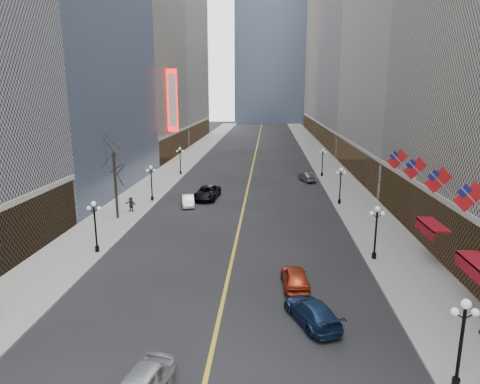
# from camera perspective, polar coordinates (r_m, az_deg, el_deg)

# --- Properties ---
(sidewalk_east) EXTENTS (6.00, 230.00, 0.15)m
(sidewalk_east) POSITION_cam_1_polar(r_m,az_deg,el_deg) (76.09, 12.14, 2.62)
(sidewalk_east) COLOR gray
(sidewalk_east) RESTS_ON ground
(sidewalk_west) EXTENTS (6.00, 230.00, 0.15)m
(sidewalk_west) POSITION_cam_1_polar(r_m,az_deg,el_deg) (77.14, -8.92, 2.90)
(sidewalk_west) COLOR gray
(sidewalk_west) RESTS_ON ground
(lane_line) EXTENTS (0.25, 200.00, 0.02)m
(lane_line) POSITION_cam_1_polar(r_m,az_deg,el_deg) (85.18, 1.81, 3.98)
(lane_line) COLOR gold
(lane_line) RESTS_ON ground
(bldg_east_c) EXTENTS (26.60, 40.60, 48.80)m
(bldg_east_c) POSITION_cam_1_polar(r_m,az_deg,el_deg) (113.78, 18.41, 17.87)
(bldg_east_c) COLOR #969698
(bldg_east_c) RESTS_ON ground
(bldg_east_d) EXTENTS (26.60, 46.60, 62.80)m
(bldg_east_d) POSITION_cam_1_polar(r_m,az_deg,el_deg) (156.38, 14.54, 19.24)
(bldg_east_d) COLOR #A7A08A
(bldg_east_d) RESTS_ON ground
(bldg_west_c) EXTENTS (26.60, 30.60, 50.80)m
(bldg_west_c) POSITION_cam_1_polar(r_m,az_deg,el_deg) (97.43, -16.88, 19.46)
(bldg_west_c) COLOR #A7A08A
(bldg_west_c) RESTS_ON ground
(bldg_west_d) EXTENTS (26.60, 38.60, 72.80)m
(bldg_west_d) POSITION_cam_1_polar(r_m,az_deg,el_deg) (131.21, -11.67, 22.83)
(bldg_west_d) COLOR beige
(bldg_west_d) RESTS_ON ground
(streetlamp_east_0) EXTENTS (1.26, 0.44, 4.52)m
(streetlamp_east_0) POSITION_cam_1_polar(r_m,az_deg,el_deg) (22.82, 27.50, -16.55)
(streetlamp_east_0) COLOR black
(streetlamp_east_0) RESTS_ON sidewalk_east
(streetlamp_east_1) EXTENTS (1.26, 0.44, 4.52)m
(streetlamp_east_1) POSITION_cam_1_polar(r_m,az_deg,el_deg) (36.79, 17.70, -4.45)
(streetlamp_east_1) COLOR black
(streetlamp_east_1) RESTS_ON sidewalk_east
(streetlamp_east_2) EXTENTS (1.26, 0.44, 4.52)m
(streetlamp_east_2) POSITION_cam_1_polar(r_m,az_deg,el_deg) (53.88, 13.25, 1.33)
(streetlamp_east_2) COLOR black
(streetlamp_east_2) RESTS_ON sidewalk_east
(streetlamp_east_3) EXTENTS (1.26, 0.44, 4.52)m
(streetlamp_east_3) POSITION_cam_1_polar(r_m,az_deg,el_deg) (71.41, 10.95, 4.30)
(streetlamp_east_3) COLOR black
(streetlamp_east_3) RESTS_ON sidewalk_east
(streetlamp_west_1) EXTENTS (1.26, 0.44, 4.52)m
(streetlamp_west_1) POSITION_cam_1_polar(r_m,az_deg,el_deg) (38.59, -18.78, -3.71)
(streetlamp_west_1) COLOR black
(streetlamp_west_1) RESTS_ON sidewalk_west
(streetlamp_west_2) EXTENTS (1.26, 0.44, 4.52)m
(streetlamp_west_2) POSITION_cam_1_polar(r_m,az_deg,el_deg) (55.12, -11.74, 1.67)
(streetlamp_west_2) COLOR black
(streetlamp_west_2) RESTS_ON sidewalk_west
(streetlamp_west_3) EXTENTS (1.26, 0.44, 4.52)m
(streetlamp_west_3) POSITION_cam_1_polar(r_m,az_deg,el_deg) (72.36, -7.98, 4.53)
(streetlamp_west_3) COLOR black
(streetlamp_west_3) RESTS_ON sidewalk_west
(flag_2) EXTENTS (2.87, 0.12, 2.87)m
(flag_2) POSITION_cam_1_polar(r_m,az_deg,el_deg) (29.55, 28.57, -0.89)
(flag_2) COLOR #B2B2B7
(flag_2) RESTS_ON ground
(flag_3) EXTENTS (2.87, 0.12, 2.87)m
(flag_3) POSITION_cam_1_polar(r_m,az_deg,el_deg) (34.03, 25.15, 1.15)
(flag_3) COLOR #B2B2B7
(flag_3) RESTS_ON ground
(flag_4) EXTENTS (2.87, 0.12, 2.87)m
(flag_4) POSITION_cam_1_polar(r_m,az_deg,el_deg) (38.65, 22.53, 2.70)
(flag_4) COLOR #B2B2B7
(flag_4) RESTS_ON ground
(flag_5) EXTENTS (2.87, 0.12, 2.87)m
(flag_5) POSITION_cam_1_polar(r_m,az_deg,el_deg) (43.35, 20.46, 3.92)
(flag_5) COLOR #B2B2B7
(flag_5) RESTS_ON ground
(awning_b) EXTENTS (1.40, 4.00, 0.93)m
(awning_b) POSITION_cam_1_polar(r_m,az_deg,el_deg) (31.06, 29.06, -8.46)
(awning_b) COLOR maroon
(awning_b) RESTS_ON ground
(awning_c) EXTENTS (1.40, 4.00, 0.93)m
(awning_c) POSITION_cam_1_polar(r_m,az_deg,el_deg) (38.02, 24.04, -4.14)
(awning_c) COLOR maroon
(awning_c) RESTS_ON ground
(theatre_marquee) EXTENTS (2.00, 0.55, 12.00)m
(theatre_marquee) POSITION_cam_1_polar(r_m,az_deg,el_deg) (86.11, -8.99, 11.94)
(theatre_marquee) COLOR red
(theatre_marquee) RESTS_ON ground
(tree_west_far) EXTENTS (3.60, 3.60, 7.92)m
(tree_west_far) POSITION_cam_1_polar(r_m,az_deg,el_deg) (47.56, -16.44, 3.69)
(tree_west_far) COLOR #2D231C
(tree_west_far) RESTS_ON sidewalk_west
(car_nb_mid) EXTENTS (2.22, 4.24, 1.33)m
(car_nb_mid) POSITION_cam_1_polar(r_m,az_deg,el_deg) (52.78, -6.93, -1.15)
(car_nb_mid) COLOR white
(car_nb_mid) RESTS_ON ground
(car_nb_far) EXTENTS (3.28, 6.23, 1.67)m
(car_nb_far) POSITION_cam_1_polar(r_m,az_deg,el_deg) (55.91, -4.42, -0.10)
(car_nb_far) COLOR black
(car_nb_far) RESTS_ON ground
(car_sb_near) EXTENTS (3.69, 5.31, 1.43)m
(car_sb_near) POSITION_cam_1_polar(r_m,az_deg,el_deg) (27.15, 9.60, -15.48)
(car_sb_near) COLOR #14284C
(car_sb_near) RESTS_ON ground
(car_sb_mid) EXTENTS (2.07, 4.54, 1.51)m
(car_sb_mid) POSITION_cam_1_polar(r_m,az_deg,el_deg) (31.30, 7.36, -11.26)
(car_sb_mid) COLOR #A02A11
(car_sb_mid) RESTS_ON ground
(car_sb_far) EXTENTS (2.77, 4.60, 1.43)m
(car_sb_far) POSITION_cam_1_polar(r_m,az_deg,el_deg) (67.67, 8.91, 2.02)
(car_sb_far) COLOR #44494B
(car_sb_far) RESTS_ON ground
(ped_west_far) EXTENTS (1.65, 1.01, 1.71)m
(ped_west_far) POSITION_cam_1_polar(r_m,az_deg,el_deg) (50.98, -14.33, -1.59)
(ped_west_far) COLOR #342A1D
(ped_west_far) RESTS_ON sidewalk_west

